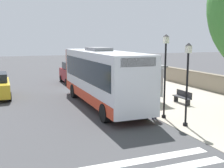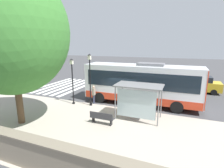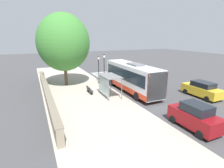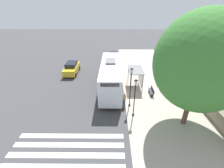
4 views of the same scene
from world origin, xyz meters
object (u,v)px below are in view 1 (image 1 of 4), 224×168
at_px(street_lamp_far, 187,78).
at_px(street_lamp_near, 165,69).
at_px(bus, 102,76).
at_px(parked_car_behind_bus, 72,73).
at_px(bus_shelter, 146,70).
at_px(bench, 183,97).
at_px(pedestrian, 155,101).

bearing_deg(street_lamp_far, street_lamp_near, -82.28).
bearing_deg(bus, street_lamp_far, 112.82).
bearing_deg(parked_car_behind_bus, bus_shelter, 107.97).
relative_size(bench, street_lamp_far, 0.41).
xyz_separation_m(bus_shelter, parked_car_behind_bus, (3.11, -9.60, -1.16)).
bearing_deg(pedestrian, bench, -145.11).
distance_m(street_lamp_near, street_lamp_far, 1.70).
xyz_separation_m(street_lamp_near, parked_car_behind_bus, (1.79, -14.22, -1.73)).
bearing_deg(street_lamp_near, street_lamp_far, 97.72).
bearing_deg(bus_shelter, street_lamp_near, 73.99).
relative_size(bus, parked_car_behind_bus, 2.57).
bearing_deg(street_lamp_near, pedestrian, 0.61).
bearing_deg(bench, parked_car_behind_bus, -67.52).
bearing_deg(bus_shelter, bus, 9.38).
xyz_separation_m(bus_shelter, street_lamp_near, (1.33, 4.62, 0.56)).
relative_size(bus, bench, 6.09).
xyz_separation_m(street_lamp_near, street_lamp_far, (-0.23, 1.67, -0.24)).
relative_size(street_lamp_near, parked_car_behind_bus, 1.15).
bearing_deg(street_lamp_far, bus, -67.18).
distance_m(pedestrian, parked_car_behind_bus, 14.27).
relative_size(street_lamp_far, parked_car_behind_bus, 1.04).
relative_size(bench, parked_car_behind_bus, 0.42).
relative_size(pedestrian, street_lamp_near, 0.37).
bearing_deg(bus, pedestrian, 111.11).
relative_size(bus_shelter, pedestrian, 1.96).
bearing_deg(street_lamp_near, bench, -140.11).
bearing_deg(bus, bus_shelter, -170.62).
height_order(bench, parked_car_behind_bus, parked_car_behind_bus).
bearing_deg(street_lamp_near, bus, -61.70).
bearing_deg(street_lamp_far, parked_car_behind_bus, -82.78).
xyz_separation_m(bus, street_lamp_far, (-2.40, 5.71, 0.52)).
bearing_deg(bench, bus, -16.02).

